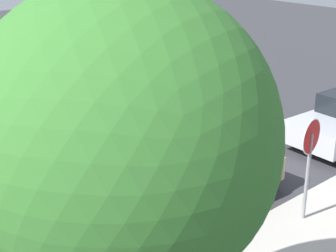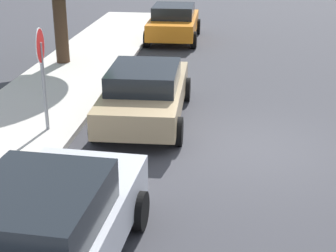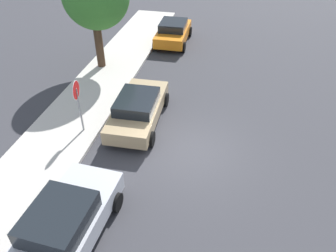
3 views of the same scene
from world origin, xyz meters
The scene contains 6 objects.
ground_plane centered at (0.00, 0.00, 0.00)m, with size 60.00×60.00×0.00m, color #38383D.
sidewalk_curb centered at (0.00, 5.49, 0.07)m, with size 32.00×3.02×0.14m, color beige.
stop_sign centered at (0.15, 4.65, 1.70)m, with size 0.78×0.13×2.48m.
parked_car_tan centered at (1.38, 2.58, 0.71)m, with size 4.46×2.16×1.38m.
parked_car_silver centered at (-4.91, 2.87, 0.77)m, with size 4.57×2.24×1.55m.
parked_car_orange centered at (10.42, 2.95, 0.73)m, with size 3.95×2.10×1.43m.
Camera 3 is at (-9.82, -1.29, 8.65)m, focal length 35.00 mm.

